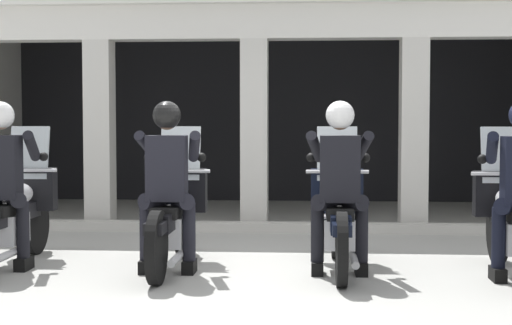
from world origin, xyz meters
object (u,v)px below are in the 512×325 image
motorcycle_center_left (173,215)px  police_officer_center_right (340,172)px  police_officer_center_left (167,171)px  motorcycle_center_right (338,216)px  police_officer_far_left (2,170)px  motorcycle_far_left (14,213)px

motorcycle_center_left → police_officer_center_right: (1.58, -0.26, 0.44)m
police_officer_center_right → police_officer_center_left: bearing=-165.6°
motorcycle_center_right → police_officer_center_right: bearing=-76.9°
motorcycle_center_left → motorcycle_center_right: (1.58, 0.03, 0.00)m
police_officer_far_left → police_officer_center_right: bearing=13.1°
motorcycle_center_right → police_officer_center_right: police_officer_center_right is taller
motorcycle_center_right → motorcycle_center_left: bearing=-165.6°
police_officer_center_left → motorcycle_center_right: 1.67m
motorcycle_center_right → police_officer_center_right: 0.52m
police_officer_far_left → motorcycle_center_left: bearing=22.1°
police_officer_far_left → police_officer_center_right: size_ratio=1.00×
motorcycle_far_left → motorcycle_center_left: same height
police_officer_center_left → motorcycle_center_right: police_officer_center_left is taller
motorcycle_far_left → motorcycle_center_left: size_ratio=1.00×
motorcycle_center_left → police_officer_center_left: police_officer_center_left is taller
motorcycle_center_right → police_officer_center_right: size_ratio=1.29×
police_officer_center_left → police_officer_center_right: (1.58, 0.03, 0.00)m
motorcycle_far_left → police_officer_center_right: bearing=7.9°
motorcycle_far_left → police_officer_far_left: bearing=-77.0°
motorcycle_far_left → motorcycle_center_right: 3.15m
motorcycle_far_left → police_officer_far_left: size_ratio=1.29×
police_officer_far_left → police_officer_center_left: size_ratio=1.00×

